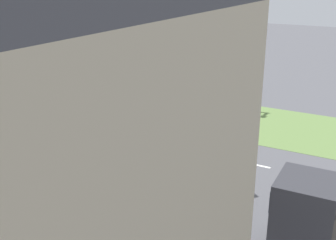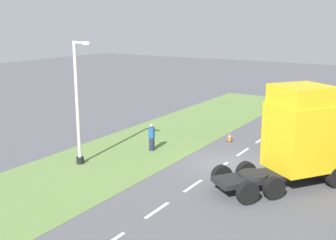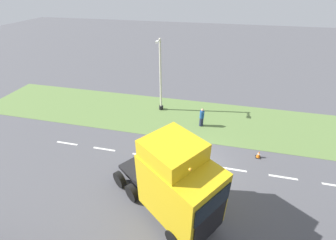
{
  "view_description": "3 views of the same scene",
  "coord_description": "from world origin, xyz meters",
  "px_view_note": "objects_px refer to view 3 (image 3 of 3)",
  "views": [
    {
      "loc": [
        18.84,
        11.15,
        9.14
      ],
      "look_at": [
        -0.87,
        0.37,
        1.18
      ],
      "focal_mm": 45.0,
      "sensor_mm": 36.0,
      "label": 1
    },
    {
      "loc": [
        9.15,
        -20.92,
        7.89
      ],
      "look_at": [
        -2.73,
        -1.83,
        2.55
      ],
      "focal_mm": 45.0,
      "sensor_mm": 36.0,
      "label": 2
    },
    {
      "loc": [
        11.9,
        0.67,
        11.05
      ],
      "look_at": [
        -2.3,
        -2.61,
        1.86
      ],
      "focal_mm": 24.0,
      "sensor_mm": 36.0,
      "label": 3
    }
  ],
  "objects_px": {
    "traffic_cone_lead": "(259,154)",
    "lamp_post": "(161,81)",
    "lorry_cab": "(177,185)",
    "pedestrian": "(202,118)"
  },
  "relations": [
    {
      "from": "traffic_cone_lead",
      "to": "lamp_post",
      "type": "bearing_deg",
      "value": -121.18
    },
    {
      "from": "lorry_cab",
      "to": "traffic_cone_lead",
      "type": "distance_m",
      "value": 8.08
    },
    {
      "from": "pedestrian",
      "to": "traffic_cone_lead",
      "type": "height_order",
      "value": "pedestrian"
    },
    {
      "from": "lamp_post",
      "to": "traffic_cone_lead",
      "type": "height_order",
      "value": "lamp_post"
    },
    {
      "from": "traffic_cone_lead",
      "to": "lorry_cab",
      "type": "bearing_deg",
      "value": -39.22
    },
    {
      "from": "lorry_cab",
      "to": "traffic_cone_lead",
      "type": "height_order",
      "value": "lorry_cab"
    },
    {
      "from": "pedestrian",
      "to": "lamp_post",
      "type": "bearing_deg",
      "value": -115.57
    },
    {
      "from": "lorry_cab",
      "to": "lamp_post",
      "type": "height_order",
      "value": "lamp_post"
    },
    {
      "from": "pedestrian",
      "to": "traffic_cone_lead",
      "type": "bearing_deg",
      "value": 54.13
    },
    {
      "from": "lorry_cab",
      "to": "traffic_cone_lead",
      "type": "relative_size",
      "value": 11.77
    }
  ]
}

